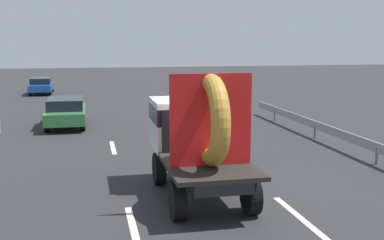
# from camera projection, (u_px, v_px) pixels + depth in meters

# --- Properties ---
(ground_plane) EXTENTS (120.00, 120.00, 0.00)m
(ground_plane) POSITION_uv_depth(u_px,v_px,m) (204.00, 192.00, 12.71)
(ground_plane) COLOR #28282B
(flatbed_truck) EXTENTS (2.02, 4.51, 3.20)m
(flatbed_truck) POSITION_uv_depth(u_px,v_px,m) (196.00, 133.00, 12.60)
(flatbed_truck) COLOR black
(flatbed_truck) RESTS_ON ground_plane
(distant_sedan) EXTENTS (1.73, 4.05, 1.32)m
(distant_sedan) POSITION_uv_depth(u_px,v_px,m) (66.00, 111.00, 22.29)
(distant_sedan) COLOR black
(distant_sedan) RESTS_ON ground_plane
(guardrail) EXTENTS (0.10, 17.37, 0.71)m
(guardrail) POSITION_uv_depth(u_px,v_px,m) (343.00, 135.00, 17.57)
(guardrail) COLOR gray
(guardrail) RESTS_ON ground_plane
(lane_dash_left_near) EXTENTS (0.16, 2.66, 0.01)m
(lane_dash_left_near) POSITION_uv_depth(u_px,v_px,m) (133.00, 228.00, 10.27)
(lane_dash_left_near) COLOR beige
(lane_dash_left_near) RESTS_ON ground_plane
(lane_dash_left_far) EXTENTS (0.16, 2.25, 0.01)m
(lane_dash_left_far) POSITION_uv_depth(u_px,v_px,m) (113.00, 148.00, 18.01)
(lane_dash_left_far) COLOR beige
(lane_dash_left_far) RESTS_ON ground_plane
(lane_dash_right_near) EXTENTS (0.16, 2.89, 0.01)m
(lane_dash_right_near) POSITION_uv_depth(u_px,v_px,m) (301.00, 218.00, 10.88)
(lane_dash_right_near) COLOR beige
(lane_dash_right_near) RESTS_ON ground_plane
(lane_dash_right_far) EXTENTS (0.16, 2.03, 0.01)m
(lane_dash_right_far) POSITION_uv_depth(u_px,v_px,m) (211.00, 143.00, 18.72)
(lane_dash_right_far) COLOR beige
(lane_dash_right_far) RESTS_ON ground_plane
(oncoming_car) EXTENTS (1.57, 3.66, 1.19)m
(oncoming_car) POSITION_uv_depth(u_px,v_px,m) (41.00, 85.00, 35.89)
(oncoming_car) COLOR black
(oncoming_car) RESTS_ON ground_plane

